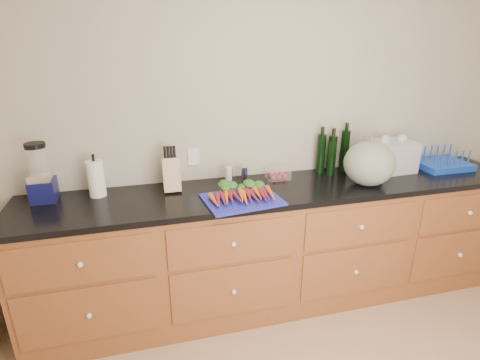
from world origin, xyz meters
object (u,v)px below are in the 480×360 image
object	(u,v)px
paper_towel	(96,179)
knife_block	(171,174)
squash	(369,163)
blender_appliance	(41,176)
tomato_box	(278,174)
dish_rack	(442,163)
carrots	(241,194)
cutting_board	(242,200)

from	to	relation	value
paper_towel	knife_block	size ratio (longest dim) A/B	1.06
squash	blender_appliance	xyz separation A→B (m)	(-2.18, 0.27, 0.01)
tomato_box	dish_rack	world-z (taller)	dish_rack
carrots	paper_towel	distance (m)	0.96
paper_towel	dish_rack	distance (m)	2.66
carrots	knife_block	distance (m)	0.51
squash	knife_block	size ratio (longest dim) A/B	1.54
blender_appliance	squash	bearing A→B (deg)	-6.97
squash	dish_rack	bearing A→B (deg)	13.23
tomato_box	cutting_board	bearing A→B (deg)	-137.98
knife_block	squash	bearing A→B (deg)	-10.31
cutting_board	knife_block	bearing A→B (deg)	144.62
cutting_board	blender_appliance	size ratio (longest dim) A/B	1.25
squash	cutting_board	bearing A→B (deg)	-176.88
dish_rack	blender_appliance	bearing A→B (deg)	178.50
tomato_box	paper_towel	bearing A→B (deg)	-179.55
knife_block	cutting_board	bearing A→B (deg)	-35.38
blender_appliance	knife_block	distance (m)	0.82
cutting_board	squash	distance (m)	0.96
squash	dish_rack	size ratio (longest dim) A/B	0.89
tomato_box	dish_rack	size ratio (longest dim) A/B	0.42
squash	blender_appliance	size ratio (longest dim) A/B	0.92
knife_block	dish_rack	bearing A→B (deg)	-1.58
knife_block	paper_towel	bearing A→B (deg)	177.65
cutting_board	squash	xyz separation A→B (m)	(0.94, 0.05, 0.15)
blender_appliance	paper_towel	distance (m)	0.33
dish_rack	paper_towel	bearing A→B (deg)	178.28
squash	paper_towel	size ratio (longest dim) A/B	1.45
blender_appliance	paper_towel	xyz separation A→B (m)	(0.33, 0.00, -0.05)
squash	dish_rack	xyz separation A→B (m)	(0.80, 0.19, -0.12)
cutting_board	carrots	size ratio (longest dim) A/B	1.17
dish_rack	tomato_box	bearing A→B (deg)	176.27
tomato_box	dish_rack	bearing A→B (deg)	-3.73
cutting_board	blender_appliance	bearing A→B (deg)	165.58
carrots	blender_appliance	distance (m)	1.28
cutting_board	dish_rack	xyz separation A→B (m)	(1.75, 0.24, 0.03)
blender_appliance	knife_block	world-z (taller)	blender_appliance
squash	tomato_box	size ratio (longest dim) A/B	2.14
carrots	knife_block	xyz separation A→B (m)	(-0.42, 0.27, 0.08)
blender_appliance	dish_rack	xyz separation A→B (m)	(2.98, -0.08, -0.13)
paper_towel	knife_block	world-z (taller)	paper_towel
squash	tomato_box	xyz separation A→B (m)	(-0.58, 0.28, -0.12)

